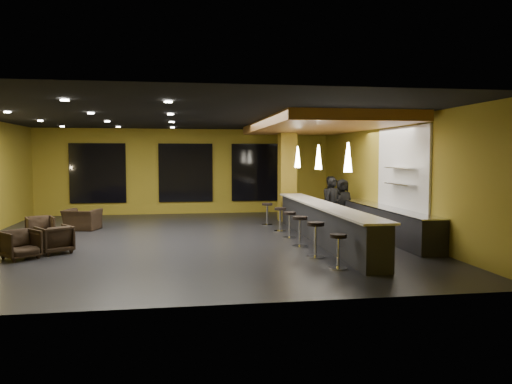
{
  "coord_description": "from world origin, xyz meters",
  "views": [
    {
      "loc": [
        -0.33,
        -14.31,
        2.37
      ],
      "look_at": [
        2.0,
        0.5,
        1.3
      ],
      "focal_mm": 35.0,
      "sensor_mm": 36.0,
      "label": 1
    }
  ],
  "objects": [
    {
      "name": "window_left",
      "position": [
        -3.5,
        6.44,
        1.7
      ],
      "size": [
        2.2,
        0.06,
        2.4
      ],
      "primitive_type": "cube",
      "color": "black",
      "rests_on": "wall_back"
    },
    {
      "name": "floor",
      "position": [
        0.0,
        0.0,
        -0.05
      ],
      "size": [
        12.0,
        13.0,
        0.1
      ],
      "primitive_type": "cube",
      "color": "black",
      "rests_on": "ground"
    },
    {
      "name": "wall_front",
      "position": [
        0.0,
        -6.55,
        1.75
      ],
      "size": [
        12.0,
        0.1,
        3.5
      ],
      "primitive_type": "cube",
      "color": "olive",
      "rests_on": "floor"
    },
    {
      "name": "armchair_c",
      "position": [
        -4.24,
        0.62,
        0.33
      ],
      "size": [
        0.94,
        0.95,
        0.66
      ],
      "primitive_type": "imported",
      "rotation": [
        0.0,
        0.0,
        0.41
      ],
      "color": "black",
      "rests_on": "floor"
    },
    {
      "name": "pendant_1",
      "position": [
        3.65,
        -0.5,
        2.35
      ],
      "size": [
        0.2,
        0.2,
        0.7
      ],
      "primitive_type": "cone",
      "color": "white",
      "rests_on": "wood_soffit"
    },
    {
      "name": "bar_stool_1",
      "position": [
        2.85,
        -3.1,
        0.54
      ],
      "size": [
        0.42,
        0.42,
        0.84
      ],
      "rotation": [
        0.0,
        0.0,
        -0.2
      ],
      "color": "silver",
      "rests_on": "floor"
    },
    {
      "name": "tile_backsplash",
      "position": [
        5.96,
        -1.0,
        2.0
      ],
      "size": [
        0.06,
        3.2,
        2.4
      ],
      "primitive_type": "cube",
      "color": "white",
      "rests_on": "wall_right"
    },
    {
      "name": "wall_shelf_lower",
      "position": [
        5.82,
        -1.2,
        1.6
      ],
      "size": [
        0.3,
        1.5,
        0.03
      ],
      "primitive_type": "cube",
      "color": "silver",
      "rests_on": "wall_right"
    },
    {
      "name": "bar_stool_3",
      "position": [
        2.87,
        -0.26,
        0.49
      ],
      "size": [
        0.39,
        0.39,
        0.76
      ],
      "rotation": [
        0.0,
        0.0,
        -0.3
      ],
      "color": "silver",
      "rests_on": "floor"
    },
    {
      "name": "staff_c",
      "position": [
        5.25,
        2.07,
        0.8
      ],
      "size": [
        0.82,
        0.57,
        1.6
      ],
      "primitive_type": "imported",
      "rotation": [
        0.0,
        0.0,
        0.08
      ],
      "color": "black",
      "rests_on": "floor"
    },
    {
      "name": "window_center",
      "position": [
        0.0,
        6.44,
        1.7
      ],
      "size": [
        2.2,
        0.06,
        2.4
      ],
      "primitive_type": "cube",
      "color": "black",
      "rests_on": "wall_back"
    },
    {
      "name": "window_right",
      "position": [
        3.0,
        6.44,
        1.7
      ],
      "size": [
        2.2,
        0.06,
        2.4
      ],
      "primitive_type": "cube",
      "color": "black",
      "rests_on": "wall_back"
    },
    {
      "name": "wall_back",
      "position": [
        0.0,
        6.55,
        1.75
      ],
      "size": [
        12.0,
        0.1,
        3.5
      ],
      "primitive_type": "cube",
      "color": "olive",
      "rests_on": "floor"
    },
    {
      "name": "armchair_a",
      "position": [
        -3.94,
        -2.2,
        0.34
      ],
      "size": [
        1.03,
        1.03,
        0.67
      ],
      "primitive_type": "imported",
      "rotation": [
        0.0,
        0.0,
        0.7
      ],
      "color": "black",
      "rests_on": "floor"
    },
    {
      "name": "bar_stool_4",
      "position": [
        2.86,
        1.01,
        0.49
      ],
      "size": [
        0.39,
        0.39,
        0.76
      ],
      "rotation": [
        0.0,
        0.0,
        -0.04
      ],
      "color": "silver",
      "rests_on": "floor"
    },
    {
      "name": "column",
      "position": [
        3.65,
        3.6,
        1.75
      ],
      "size": [
        0.6,
        0.6,
        3.5
      ],
      "primitive_type": "cube",
      "color": "olive",
      "rests_on": "floor"
    },
    {
      "name": "pendant_2",
      "position": [
        3.65,
        2.0,
        2.35
      ],
      "size": [
        0.2,
        0.2,
        0.7
      ],
      "primitive_type": "cone",
      "color": "white",
      "rests_on": "wood_soffit"
    },
    {
      "name": "armchair_b",
      "position": [
        -3.34,
        -1.58,
        0.34
      ],
      "size": [
        1.03,
        1.03,
        0.68
      ],
      "primitive_type": "imported",
      "rotation": [
        0.0,
        0.0,
        3.75
      ],
      "color": "black",
      "rests_on": "floor"
    },
    {
      "name": "bar_stool_2",
      "position": [
        2.82,
        -1.68,
        0.52
      ],
      "size": [
        0.41,
        0.41,
        0.81
      ],
      "rotation": [
        0.0,
        0.0,
        -0.33
      ],
      "color": "silver",
      "rests_on": "floor"
    },
    {
      "name": "wall_right",
      "position": [
        6.05,
        0.0,
        1.75
      ],
      "size": [
        0.1,
        13.0,
        3.5
      ],
      "primitive_type": "cube",
      "color": "olive",
      "rests_on": "floor"
    },
    {
      "name": "armchair_d",
      "position": [
        -3.4,
        2.37,
        0.33
      ],
      "size": [
        1.24,
        1.15,
        0.67
      ],
      "primitive_type": "imported",
      "rotation": [
        0.0,
        0.0,
        2.85
      ],
      "color": "black",
      "rests_on": "floor"
    },
    {
      "name": "bar_stool_5",
      "position": [
        2.71,
        2.54,
        0.49
      ],
      "size": [
        0.39,
        0.39,
        0.76
      ],
      "rotation": [
        0.0,
        0.0,
        -0.3
      ],
      "color": "silver",
      "rests_on": "floor"
    },
    {
      "name": "bar_top",
      "position": [
        3.65,
        -1.0,
        1.02
      ],
      "size": [
        0.78,
        8.1,
        0.05
      ],
      "primitive_type": "cube",
      "color": "silver",
      "rests_on": "bar_counter"
    },
    {
      "name": "bar_stool_0",
      "position": [
        3.0,
        -4.32,
        0.48
      ],
      "size": [
        0.38,
        0.38,
        0.74
      ],
      "rotation": [
        0.0,
        0.0,
        -0.01
      ],
      "color": "silver",
      "rests_on": "floor"
    },
    {
      "name": "ceiling",
      "position": [
        0.0,
        0.0,
        3.55
      ],
      "size": [
        12.0,
        13.0,
        0.1
      ],
      "primitive_type": "cube",
      "color": "black"
    },
    {
      "name": "prep_counter",
      "position": [
        5.65,
        -0.5,
        0.43
      ],
      "size": [
        0.7,
        6.0,
        0.86
      ],
      "primitive_type": "cube",
      "color": "black",
      "rests_on": "floor"
    },
    {
      "name": "staff_b",
      "position": [
        4.94,
        2.26,
        0.84
      ],
      "size": [
        0.91,
        0.77,
        1.68
      ],
      "primitive_type": "imported",
      "rotation": [
        0.0,
        0.0,
        0.17
      ],
      "color": "black",
      "rests_on": "floor"
    },
    {
      "name": "pendant_0",
      "position": [
        3.65,
        -3.0,
        2.35
      ],
      "size": [
        0.2,
        0.2,
        0.7
      ],
      "primitive_type": "cone",
      "color": "white",
      "rests_on": "wood_soffit"
    },
    {
      "name": "prep_top",
      "position": [
        5.65,
        -0.5,
        0.89
      ],
      "size": [
        0.72,
        6.0,
        0.03
      ],
      "primitive_type": "cube",
      "color": "silver",
      "rests_on": "prep_counter"
    },
    {
      "name": "bar_counter",
      "position": [
        3.65,
        -1.0,
        0.5
      ],
      "size": [
        0.6,
        8.0,
        1.0
      ],
      "primitive_type": "cube",
      "color": "black",
      "rests_on": "floor"
    },
    {
      "name": "staff_a",
      "position": [
        4.68,
        1.3,
        0.84
      ],
      "size": [
        0.7,
        0.55,
        1.68
      ],
      "primitive_type": "imported",
      "rotation": [
        0.0,
        0.0,
        0.27
      ],
      "color": "black",
      "rests_on": "floor"
    },
    {
      "name": "wall_shelf_upper",
      "position": [
        5.82,
        -1.2,
        2.05
      ],
      "size": [
        0.3,
        1.5,
        0.03
      ],
      "primitive_type": "cube",
      "color": "silver",
      "rests_on": "wall_right"
    },
    {
      "name": "wood_soffit",
      "position": [
        4.0,
        1.0,
        3.36
      ],
      "size": [
        3.6,
        8.0,
        0.28
      ],
      "primitive_type": "cube",
      "color": "#98622C",
      "rests_on": "ceiling"
    }
  ]
}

